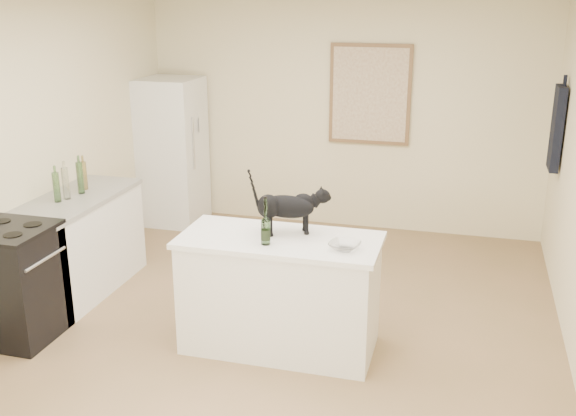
{
  "coord_description": "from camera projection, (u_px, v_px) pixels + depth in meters",
  "views": [
    {
      "loc": [
        1.39,
        -4.68,
        2.65
      ],
      "look_at": [
        0.15,
        -0.15,
        1.12
      ],
      "focal_mm": 41.94,
      "sensor_mm": 36.0,
      "label": 1
    }
  ],
  "objects": [
    {
      "name": "wall_back",
      "position": [
        343.0,
        115.0,
        7.58
      ],
      "size": [
        4.5,
        0.0,
        4.5
      ],
      "primitive_type": "plane",
      "rotation": [
        1.57,
        0.0,
        0.0
      ],
      "color": "beige",
      "rests_on": "ground"
    },
    {
      "name": "wall_front",
      "position": [
        68.0,
        364.0,
        2.54
      ],
      "size": [
        4.5,
        0.0,
        4.5
      ],
      "primitive_type": "plane",
      "rotation": [
        -1.57,
        0.0,
        0.0
      ],
      "color": "beige",
      "rests_on": "ground"
    },
    {
      "name": "wall_left",
      "position": [
        17.0,
        159.0,
        5.63
      ],
      "size": [
        0.0,
        5.5,
        5.5
      ],
      "primitive_type": "plane",
      "rotation": [
        1.57,
        0.0,
        1.57
      ],
      "color": "beige",
      "rests_on": "ground"
    },
    {
      "name": "island_top",
      "position": [
        280.0,
        240.0,
        4.98
      ],
      "size": [
        1.5,
        0.7,
        0.04
      ],
      "primitive_type": "cube",
      "color": "white",
      "rests_on": "island_base"
    },
    {
      "name": "floor",
      "position": [
        275.0,
        332.0,
        5.46
      ],
      "size": [
        5.5,
        5.5,
        0.0
      ],
      "primitive_type": "plane",
      "color": "#93704E",
      "rests_on": "ground"
    },
    {
      "name": "hanging_garment",
      "position": [
        557.0,
        128.0,
        6.36
      ],
      "size": [
        0.08,
        0.34,
        0.8
      ],
      "primitive_type": "cube",
      "color": "black",
      "rests_on": "wall_right"
    },
    {
      "name": "island_base",
      "position": [
        280.0,
        295.0,
        5.12
      ],
      "size": [
        1.44,
        0.67,
        0.86
      ],
      "primitive_type": "cube",
      "color": "white",
      "rests_on": "floor"
    },
    {
      "name": "fridge_paper",
      "position": [
        199.0,
        125.0,
        7.7
      ],
      "size": [
        0.06,
        0.12,
        0.17
      ],
      "primitive_type": "cube",
      "rotation": [
        0.0,
        0.0,
        0.42
      ],
      "color": "white",
      "rests_on": "fridge"
    },
    {
      "name": "glass_bowl",
      "position": [
        345.0,
        246.0,
        4.74
      ],
      "size": [
        0.26,
        0.26,
        0.05
      ],
      "primitive_type": "imported",
      "rotation": [
        0.0,
        0.0,
        -0.2
      ],
      "color": "white",
      "rests_on": "island_top"
    },
    {
      "name": "artwork_canvas",
      "position": [
        370.0,
        95.0,
        7.39
      ],
      "size": [
        0.82,
        0.0,
        1.02
      ],
      "primitive_type": "cube",
      "color": "beige",
      "rests_on": "wall_back"
    },
    {
      "name": "black_cat",
      "position": [
        287.0,
        210.0,
        5.0
      ],
      "size": [
        0.56,
        0.37,
        0.38
      ],
      "primitive_type": null,
      "rotation": [
        0.0,
        0.0,
        0.43
      ],
      "color": "black",
      "rests_on": "island_top"
    },
    {
      "name": "stove",
      "position": [
        15.0,
        284.0,
        5.26
      ],
      "size": [
        0.6,
        0.6,
        0.9
      ],
      "primitive_type": "cube",
      "color": "black",
      "rests_on": "floor"
    },
    {
      "name": "fridge",
      "position": [
        171.0,
        152.0,
        7.85
      ],
      "size": [
        0.68,
        0.68,
        1.7
      ],
      "primitive_type": "cube",
      "color": "white",
      "rests_on": "floor"
    },
    {
      "name": "artwork_frame",
      "position": [
        370.0,
        95.0,
        7.4
      ],
      "size": [
        0.9,
        0.03,
        1.1
      ],
      "primitive_type": "cube",
      "color": "brown",
      "rests_on": "wall_back"
    },
    {
      "name": "wine_bottle",
      "position": [
        266.0,
        224.0,
        4.8
      ],
      "size": [
        0.08,
        0.08,
        0.32
      ],
      "primitive_type": "cylinder",
      "rotation": [
        0.0,
        0.0,
        0.21
      ],
      "color": "#295120",
      "rests_on": "island_top"
    },
    {
      "name": "counter_bottle_cluster",
      "position": [
        72.0,
        181.0,
        5.95
      ],
      "size": [
        0.12,
        0.46,
        0.29
      ],
      "color": "brown",
      "rests_on": "left_countertop"
    },
    {
      "name": "left_cabinets",
      "position": [
        78.0,
        247.0,
        6.1
      ],
      "size": [
        0.6,
        1.4,
        0.86
      ],
      "primitive_type": "cube",
      "color": "white",
      "rests_on": "floor"
    },
    {
      "name": "left_countertop",
      "position": [
        73.0,
        199.0,
        5.96
      ],
      "size": [
        0.62,
        1.44,
        0.04
      ],
      "primitive_type": "cube",
      "color": "gray",
      "rests_on": "left_cabinets"
    }
  ]
}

